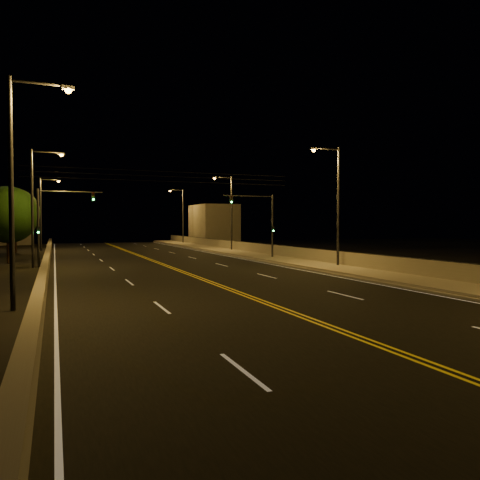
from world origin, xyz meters
name	(u,v)px	position (x,y,z in m)	size (l,w,h in m)	color
ground	(437,368)	(0.00, 0.00, 0.00)	(160.00, 160.00, 0.00)	black
road	(199,278)	(0.00, 20.00, 0.01)	(18.00, 120.00, 0.02)	black
sidewalk	(342,270)	(10.80, 20.00, 0.15)	(3.60, 120.00, 0.30)	gray
curb	(320,272)	(8.93, 20.00, 0.07)	(0.14, 120.00, 0.15)	gray
parapet_wall	(361,260)	(12.45, 20.00, 0.80)	(0.30, 120.00, 1.00)	gray
jersey_barrier	(43,277)	(-9.22, 20.00, 0.46)	(0.45, 120.00, 0.92)	gray
distant_building_right	(213,225)	(16.50, 66.57, 3.34)	(6.00, 10.00, 6.67)	gray
distant_building_left	(7,221)	(-16.00, 78.74, 3.99)	(8.00, 8.00, 7.98)	gray
parapet_rail	(361,253)	(12.45, 20.00, 1.33)	(0.06, 0.06, 120.00)	black
lane_markings	(200,278)	(0.00, 19.93, 0.02)	(17.32, 116.00, 0.00)	silver
streetlight_1	(335,199)	(11.53, 22.08, 5.39)	(2.55, 0.28, 9.35)	#2D2D33
streetlight_2	(230,208)	(11.53, 45.42, 5.39)	(2.55, 0.28, 9.35)	#2D2D33
streetlight_3	(181,213)	(11.53, 68.87, 5.39)	(2.55, 0.28, 9.35)	#2D2D33
streetlight_4	(18,177)	(-9.93, 12.12, 5.39)	(2.55, 0.28, 9.35)	#2D2D33
streetlight_5	(36,200)	(-9.93, 31.66, 5.39)	(2.55, 0.28, 9.35)	#2D2D33
streetlight_6	(43,209)	(-9.93, 56.75, 5.39)	(2.55, 0.28, 9.35)	#2D2D33
traffic_signal_right	(263,219)	(10.02, 32.14, 3.98)	(5.11, 0.31, 6.32)	#2D2D33
traffic_signal_left	(51,218)	(-8.82, 32.14, 3.98)	(5.11, 0.31, 6.32)	#2D2D33
overhead_wires	(166,176)	(0.00, 29.50, 7.40)	(22.00, 0.03, 0.83)	black
tree_0	(8,215)	(-12.37, 37.25, 4.30)	(5.03, 5.03, 6.82)	black
tree_2	(15,212)	(-12.97, 53.20, 4.86)	(5.69, 5.69, 7.72)	black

